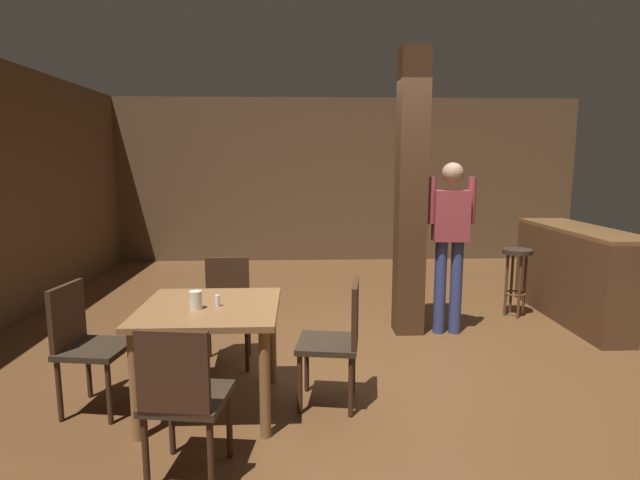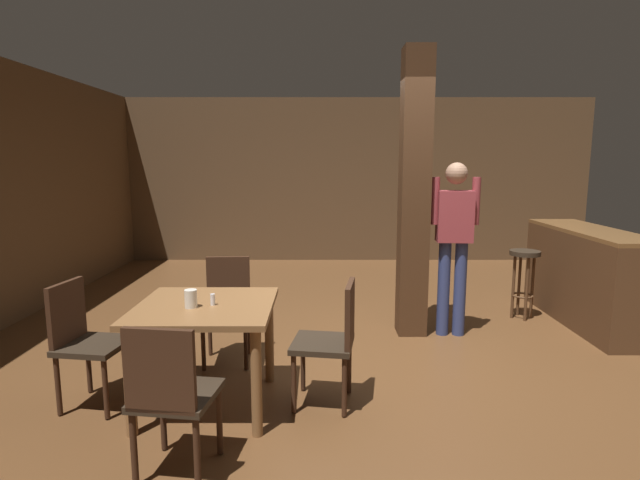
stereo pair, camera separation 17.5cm
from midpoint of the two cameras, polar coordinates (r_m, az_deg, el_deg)
name	(u,v)px [view 2 (the right image)]	position (r m, az deg, el deg)	size (l,w,h in m)	color
ground_plane	(393,357)	(4.63, 9.45, -13.09)	(10.80, 10.80, 0.00)	brown
wall_back	(357,180)	(8.77, 4.88, 6.80)	(8.00, 0.10, 2.80)	brown
pillar	(414,195)	(5.00, 11.70, 5.02)	(0.28, 0.28, 2.80)	#422816
dining_table	(206,322)	(3.60, -11.56, -9.12)	(0.94, 0.94, 0.75)	brown
chair_north	(227,304)	(4.43, -9.43, -7.19)	(0.44, 0.44, 0.89)	#2D2319
chair_west	(84,337)	(3.90, -24.23, -10.09)	(0.48, 0.48, 0.89)	#2D2319
chair_south	(171,392)	(2.88, -14.98, -16.44)	(0.47, 0.47, 0.89)	#2D2319
chair_east	(333,337)	(3.59, 2.94, -10.97)	(0.48, 0.48, 0.89)	#2D2319
napkin_cup	(191,299)	(3.48, -13.16, -6.56)	(0.08, 0.08, 0.12)	silver
salt_shaker	(213,300)	(3.51, -10.77, -6.71)	(0.03, 0.03, 0.08)	silver
standing_person	(454,236)	(5.08, 16.01, 0.40)	(0.47, 0.23, 1.72)	maroon
bar_counter	(580,275)	(6.08, 28.28, -3.58)	(0.56, 1.89, 1.02)	brown
bar_stool_near	(524,269)	(5.97, 23.07, -3.04)	(0.32, 0.32, 0.76)	#2D2319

